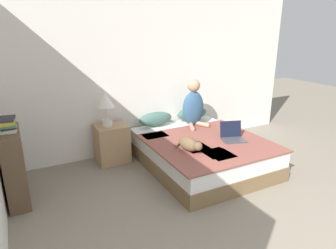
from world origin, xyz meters
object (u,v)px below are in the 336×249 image
Objects in this scene: pillow_near at (156,119)px; book_stack_top at (7,125)px; bed at (201,152)px; pillow_far at (192,113)px; cat_tabby at (190,144)px; table_lamp at (106,104)px; nightstand at (112,144)px; bookshelf at (15,167)px; person_sitting at (193,106)px; laptop_open at (233,136)px.

book_stack_top is (-2.13, -0.63, 0.41)m from pillow_near.
bed is 3.33× the size of pillow_far.
pillow_far reaches higher than cat_tabby.
bed is 3.85× the size of table_lamp.
nightstand is at bearing -174.06° from pillow_near.
table_lamp is 0.57× the size of bookshelf.
person_sitting is at bearing 70.16° from bed.
laptop_open is at bearing 85.94° from cat_tabby.
book_stack_top is (-2.70, -0.36, 0.19)m from person_sitting.
pillow_near is 0.66m from person_sitting.
person_sitting reaches higher than laptop_open.
bookshelf reaches higher than laptop_open.
pillow_near is 0.83m from nightstand.
pillow_far is at bearing 3.01° from table_lamp.
person_sitting is 1.45m from nightstand.
book_stack_top reaches higher than pillow_near.
nightstand is at bearing -176.87° from pillow_far.
table_lamp reaches higher than bookshelf.
cat_tabby reaches higher than nightstand.
table_lamp is (-0.79, 1.09, 0.40)m from cat_tabby.
person_sitting is (-0.15, -0.27, 0.22)m from pillow_far.
pillow_far is at bearing 3.13° from nightstand.
cat_tabby is at bearing -157.67° from laptop_open.
table_lamp reaches higher than nightstand.
bed is at bearing -67.28° from pillow_near.
bed is 0.98m from pillow_far.
cat_tabby is at bearing -141.86° from bed.
pillow_far is 1.49× the size of laptop_open.
nightstand is 1.17× the size of table_lamp.
laptop_open is at bearing -57.08° from pillow_near.
pillow_near is at bearing 168.65° from cat_tabby.
pillow_far is 1.11m from laptop_open.
bed is 1.38m from nightstand.
person_sitting reaches higher than nightstand.
person_sitting is at bearing -118.77° from pillow_far.
bed is 2.61m from book_stack_top.
book_stack_top is at bearing -55.36° from bookshelf.
laptop_open reaches higher than pillow_near.
laptop_open is at bearing -9.60° from bookshelf.
cat_tabby is 0.89× the size of nightstand.
bookshelf is at bearing -163.67° from pillow_near.
pillow_near is 2.23m from bookshelf.
person_sitting is at bearing -7.52° from table_lamp.
table_lamp is (-1.41, 0.19, 0.16)m from person_sitting.
pillow_near reaches higher than bed.
nightstand is at bearing 21.98° from book_stack_top.
pillow_far is 1.10× the size of cat_tabby.
person_sitting is (0.21, 0.58, 0.56)m from bed.
person_sitting is 2.73m from book_stack_top.
bookshelf reaches higher than nightstand.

